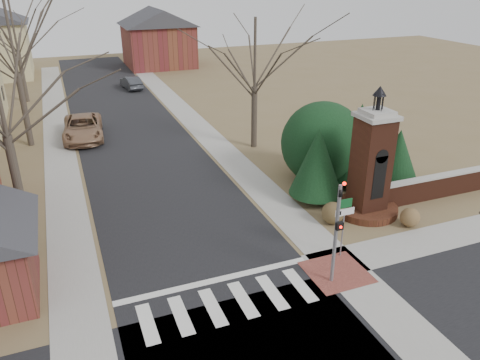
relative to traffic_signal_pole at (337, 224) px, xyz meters
name	(u,v)px	position (x,y,z in m)	size (l,w,h in m)	color
ground	(236,317)	(-4.30, -0.57, -2.59)	(120.00, 120.00, 0.00)	brown
main_street	(131,133)	(-4.30, 21.43, -2.58)	(8.00, 70.00, 0.01)	black
crosswalk_zone	(228,303)	(-4.30, 0.23, -2.58)	(8.00, 2.20, 0.02)	silver
stop_bar	(215,280)	(-4.30, 1.73, -2.58)	(8.00, 0.35, 0.02)	silver
sidewalk_right_main	(198,125)	(0.90, 21.43, -2.58)	(2.00, 60.00, 0.02)	gray
sidewalk_left	(59,142)	(-9.50, 21.43, -2.58)	(2.00, 60.00, 0.02)	gray
curb_apron	(337,272)	(0.50, 0.43, -2.57)	(2.40, 2.40, 0.02)	brown
traffic_signal_pole	(337,224)	(0.00, 0.00, 0.00)	(0.28, 0.41, 4.50)	slate
sign_post	(344,216)	(1.29, 1.41, -0.64)	(0.90, 0.07, 2.75)	slate
brick_gate_monument	(370,173)	(4.70, 4.42, -0.42)	(3.20, 3.20, 6.47)	#4C2316
brick_garden_wall	(437,186)	(9.20, 4.43, -1.93)	(7.50, 0.50, 1.30)	#4C2316
house_distant_right	(158,36)	(3.69, 47.42, 1.06)	(8.80, 8.80, 7.30)	brown
evergreen_near	(317,161)	(2.90, 6.43, -0.29)	(2.80, 2.80, 4.10)	#473D33
evergreen_mid	(359,141)	(6.20, 7.63, 0.01)	(3.40, 3.40, 4.70)	#473D33
evergreen_far	(398,154)	(8.20, 6.63, -0.69)	(2.40, 2.40, 3.30)	#473D33
evergreen_mass	(323,140)	(4.70, 8.93, -0.19)	(4.80, 4.80, 4.80)	black
bare_tree_1	(8,26)	(-11.30, 21.43, 5.44)	(8.40, 8.40, 11.64)	#473D33
bare_tree_2	(12,23)	(-11.80, 34.43, 4.44)	(7.35, 7.35, 10.19)	#473D33
bare_tree_3	(255,48)	(3.20, 15.43, 4.10)	(7.00, 7.00, 9.70)	#473D33
pickup_truck	(83,128)	(-7.70, 21.52, -1.77)	(2.71, 5.87, 1.63)	#9B7454
distant_car	(131,83)	(-1.84, 35.94, -1.94)	(1.38, 3.95, 1.30)	#383B41
dry_shrub_left	(333,213)	(2.50, 4.03, -2.04)	(1.10, 1.10, 1.10)	brown
dry_shrub_right	(410,217)	(5.79, 2.43, -2.12)	(0.94, 0.94, 0.94)	brown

